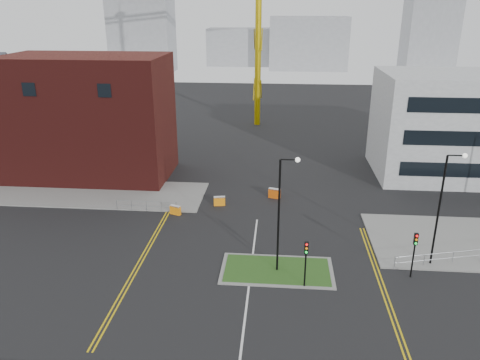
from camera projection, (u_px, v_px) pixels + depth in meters
The scene contains 22 objects.
ground at pixel (242, 339), 28.59m from camera, with size 200.00×200.00×0.00m, color black.
pavement_left at pixel (76, 193), 50.72m from camera, with size 28.00×8.00×0.12m, color slate.
island_kerb at pixel (277, 270), 35.88m from camera, with size 8.60×4.60×0.08m, color slate.
grass_island at pixel (277, 270), 35.87m from camera, with size 8.00×4.00×0.12m, color #1F4517.
brick_building at pixel (65, 118), 54.18m from camera, with size 24.20×10.07×14.24m.
streetlamp_island at pixel (282, 206), 33.98m from camera, with size 1.46×0.36×9.18m.
streetlamp_right_near at pixel (443, 201), 34.87m from camera, with size 1.46×0.36×9.18m.
traffic_light_island at pixel (306, 256), 32.95m from camera, with size 0.28×0.33×3.65m.
traffic_light_right at pixel (415, 247), 34.17m from camera, with size 0.28×0.33×3.65m.
railing_left at pixel (146, 204), 46.02m from camera, with size 6.05×0.05×1.10m.
centre_line at pixel (245, 318), 30.46m from camera, with size 0.15×30.00×0.01m, color silver.
yellow_left_a at pixel (144, 252), 38.65m from camera, with size 0.12×24.00×0.01m, color gold.
yellow_left_b at pixel (148, 252), 38.63m from camera, with size 0.12×24.00×0.01m, color gold.
yellow_right_a at pixel (382, 290), 33.42m from camera, with size 0.12×20.00×0.01m, color gold.
yellow_right_b at pixel (386, 291), 33.39m from camera, with size 0.12×20.00×0.01m, color gold.
skyline_a at pixel (142, 34), 139.95m from camera, with size 18.00×12.00×22.00m, color gray.
skyline_b at pixel (308, 43), 146.28m from camera, with size 24.00×12.00×16.00m, color gray.
skyline_c at pixel (431, 24), 136.67m from camera, with size 14.00×12.00×28.00m, color gray.
skyline_d at pixel (253, 47), 157.77m from camera, with size 30.00×12.00×12.00m, color gray.
barrier_left at pixel (175, 210), 45.43m from camera, with size 1.14×0.73×0.91m.
barrier_mid at pixel (219, 201), 47.45m from camera, with size 1.19×0.57×0.96m.
barrier_right at pixel (275, 193), 49.29m from camera, with size 1.31×0.75×1.05m.
Camera 1 is at (1.87, -23.30, 19.12)m, focal length 35.00 mm.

